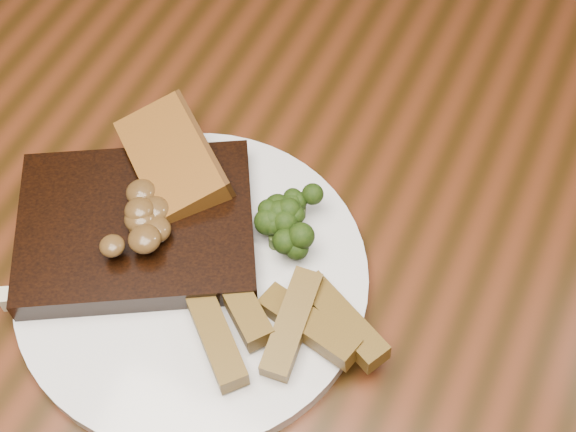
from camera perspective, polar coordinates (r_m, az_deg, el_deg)
name	(u,v)px	position (r m, az deg, el deg)	size (l,w,h in m)	color
dining_table	(273,273)	(0.74, -1.04, -4.06)	(1.60, 0.90, 0.75)	#471F0E
plate	(193,279)	(0.63, -6.79, -4.48)	(0.27, 0.27, 0.01)	silver
steak	(137,228)	(0.64, -10.68, -0.82)	(0.18, 0.14, 0.03)	black
steak_bone	(95,295)	(0.62, -13.56, -5.48)	(0.14, 0.01, 0.02)	beige
mushroom_pile	(143,214)	(0.61, -10.31, 0.15)	(0.07, 0.07, 0.03)	#4F3619
garlic_bread	(175,175)	(0.67, -8.07, 2.93)	(0.10, 0.06, 0.02)	brown
potato_wedges	(273,319)	(0.60, -1.10, -7.31)	(0.11, 0.11, 0.02)	brown
broccoli_cluster	(295,224)	(0.62, 0.51, -0.61)	(0.06, 0.06, 0.04)	#23350C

